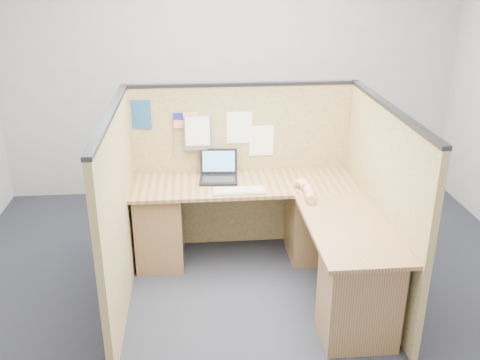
{
  "coord_description": "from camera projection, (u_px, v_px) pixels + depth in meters",
  "views": [
    {
      "loc": [
        -0.42,
        -3.54,
        2.5
      ],
      "look_at": [
        -0.06,
        0.5,
        0.83
      ],
      "focal_mm": 40.0,
      "sensor_mm": 36.0,
      "label": 1
    }
  ],
  "objects": [
    {
      "name": "laptop",
      "position": [
        218.0,
        172.0,
        4.67
      ],
      "size": [
        0.34,
        0.33,
        0.24
      ],
      "rotation": [
        0.0,
        0.0,
        -0.07
      ],
      "color": "black",
      "rests_on": "l_desk"
    },
    {
      "name": "mouse",
      "position": [
        302.0,
        185.0,
        4.49
      ],
      "size": [
        0.13,
        0.09,
        0.05
      ],
      "primitive_type": "ellipsoid",
      "rotation": [
        0.0,
        0.0,
        -0.19
      ],
      "color": "#B4B4B9",
      "rests_on": "l_desk"
    },
    {
      "name": "l_desk",
      "position": [
        272.0,
        238.0,
        4.37
      ],
      "size": [
        1.95,
        1.75,
        0.73
      ],
      "color": "brown",
      "rests_on": "floor"
    },
    {
      "name": "american_flag",
      "position": [
        183.0,
        122.0,
        4.62
      ],
      "size": [
        0.22,
        0.01,
        0.37
      ],
      "color": "olive",
      "rests_on": "cubicle_partitions"
    },
    {
      "name": "blue_poster",
      "position": [
        140.0,
        115.0,
        4.58
      ],
      "size": [
        0.19,
        0.02,
        0.26
      ],
      "primitive_type": "cube",
      "rotation": [
        0.0,
        0.0,
        -0.11
      ],
      "color": "navy",
      "rests_on": "cubicle_partitions"
    },
    {
      "name": "paper_right",
      "position": [
        261.0,
        141.0,
        4.77
      ],
      "size": [
        0.22,
        0.01,
        0.28
      ],
      "primitive_type": "cube",
      "rotation": [
        0.0,
        0.0,
        0.02
      ],
      "color": "white",
      "rests_on": "cubicle_partitions"
    },
    {
      "name": "floor",
      "position": [
        253.0,
        300.0,
        4.25
      ],
      "size": [
        5.0,
        5.0,
        0.0
      ],
      "primitive_type": "plane",
      "color": "black",
      "rests_on": "ground"
    },
    {
      "name": "wall_back",
      "position": [
        231.0,
        70.0,
        5.78
      ],
      "size": [
        5.0,
        0.0,
        5.0
      ],
      "primitive_type": "plane",
      "rotation": [
        1.57,
        0.0,
        0.0
      ],
      "color": "#9A9E9F",
      "rests_on": "floor"
    },
    {
      "name": "keyboard",
      "position": [
        239.0,
        191.0,
        4.39
      ],
      "size": [
        0.43,
        0.15,
        0.03
      ],
      "rotation": [
        0.0,
        0.0,
        0.0
      ],
      "color": "#9E977B",
      "rests_on": "l_desk"
    },
    {
      "name": "cubicle_partitions",
      "position": [
        248.0,
        190.0,
        4.35
      ],
      "size": [
        2.06,
        1.83,
        1.53
      ],
      "color": "olive",
      "rests_on": "floor"
    },
    {
      "name": "hand_forearm",
      "position": [
        307.0,
        190.0,
        4.35
      ],
      "size": [
        0.12,
        0.41,
        0.09
      ],
      "color": "tan",
      "rests_on": "l_desk"
    },
    {
      "name": "paper_left",
      "position": [
        239.0,
        128.0,
        4.7
      ],
      "size": [
        0.22,
        0.01,
        0.29
      ],
      "primitive_type": "cube",
      "rotation": [
        0.0,
        0.0,
        -0.01
      ],
      "color": "white",
      "rests_on": "cubicle_partitions"
    },
    {
      "name": "file_holder",
      "position": [
        198.0,
        132.0,
        4.66
      ],
      "size": [
        0.24,
        0.05,
        0.31
      ],
      "color": "slate",
      "rests_on": "cubicle_partitions"
    },
    {
      "name": "wall_front",
      "position": [
        340.0,
        347.0,
        1.64
      ],
      "size": [
        5.0,
        0.0,
        5.0
      ],
      "primitive_type": "plane",
      "rotation": [
        -1.57,
        0.0,
        0.0
      ],
      "color": "#9A9E9F",
      "rests_on": "floor"
    }
  ]
}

